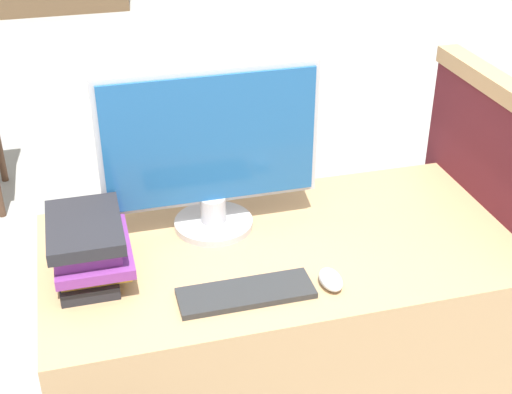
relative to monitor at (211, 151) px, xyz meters
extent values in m
cube|color=tan|center=(0.16, -0.14, -0.61)|extent=(1.29, 0.67, 0.75)
cube|color=#5B1E28|center=(0.83, -0.11, -0.45)|extent=(0.05, 0.75, 1.08)
cube|color=tan|center=(0.83, -0.11, 0.12)|extent=(0.07, 0.75, 0.05)
cylinder|color=#B7B7BC|center=(0.00, 0.00, -0.23)|extent=(0.22, 0.22, 0.02)
cylinder|color=#B7B7BC|center=(0.00, 0.00, -0.18)|extent=(0.07, 0.07, 0.07)
cube|color=#B7B7BC|center=(0.00, 0.00, 0.04)|extent=(0.60, 0.01, 0.39)
cube|color=#1E5693|center=(0.00, 0.00, 0.04)|extent=(0.58, 0.02, 0.36)
cube|color=#2D2D2D|center=(0.01, -0.34, -0.23)|extent=(0.34, 0.11, 0.02)
ellipsoid|color=silver|center=(0.23, -0.35, -0.22)|extent=(0.06, 0.09, 0.04)
cube|color=#232328|center=(-0.36, -0.14, -0.22)|extent=(0.14, 0.26, 0.04)
cube|color=gold|center=(-0.34, -0.14, -0.19)|extent=(0.17, 0.23, 0.03)
cube|color=#7A3384|center=(-0.34, -0.15, -0.16)|extent=(0.19, 0.27, 0.03)
cube|color=#7A3384|center=(-0.36, -0.14, -0.13)|extent=(0.16, 0.24, 0.04)
cube|color=#232328|center=(-0.36, -0.15, -0.09)|extent=(0.18, 0.26, 0.03)
camera|label=1|loc=(-0.33, -1.70, 0.85)|focal=50.00mm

